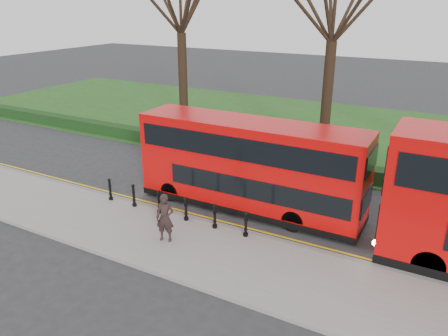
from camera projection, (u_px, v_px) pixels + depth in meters
The scene contains 11 objects.
ground at pixel (211, 212), 19.25m from camera, with size 120.00×120.00×0.00m, color #28282B.
pavement at pixel (171, 242), 16.77m from camera, with size 60.00×4.00×0.15m, color gray.
kerb at pixel (199, 220), 18.40m from camera, with size 60.00×0.25×0.16m, color slate.
grass_verge at pixel (316, 129), 31.51m from camera, with size 60.00×18.00×0.06m, color #1C4918.
hedge at pixel (271, 158), 24.67m from camera, with size 60.00×0.90×0.80m, color black.
yellow_line_outer at pixel (203, 219), 18.67m from camera, with size 60.00×0.10×0.01m, color yellow.
yellow_line_inner at pixel (205, 217), 18.84m from camera, with size 60.00×0.10×0.01m, color yellow.
tree_mid at pixel (335, 0), 23.39m from camera, with size 7.70×7.70×12.04m.
bollard_row at pixel (172, 206), 18.40m from camera, with size 7.06×0.15×1.00m.
bus_lead at pixel (249, 166), 18.90m from camera, with size 10.06×2.31×4.00m.
pedestrian at pixel (165, 218), 16.40m from camera, with size 0.69×0.45×1.90m, color black.
Camera 1 is at (8.80, -14.86, 8.75)m, focal length 35.00 mm.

